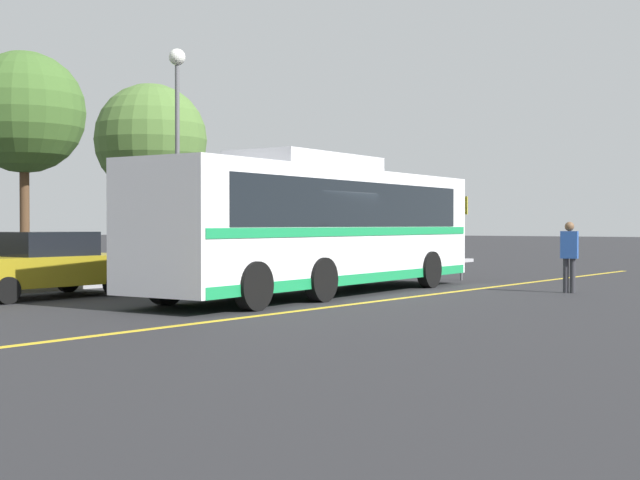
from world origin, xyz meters
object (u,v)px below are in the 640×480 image
Objects in this scene: transit_bus at (320,224)px; tree_0 at (151,140)px; pedestrian_0 at (569,252)px; bus_stop_sign at (462,227)px; street_lamp at (177,114)px; parked_car_1 at (41,265)px; tree_1 at (24,113)px; parked_car_2 at (207,261)px.

tree_0 is at bearing 154.22° from transit_bus.
bus_stop_sign reaches higher than pedestrian_0.
street_lamp is (1.85, 6.99, 3.43)m from transit_bus.
street_lamp reaches higher than tree_0.
pedestrian_0 reaches higher than parked_car_1.
tree_1 reaches higher than tree_0.
tree_0 is (2.58, 4.11, -0.39)m from street_lamp.
parked_car_2 is 9.90m from pedestrian_0.
transit_bus reaches higher than parked_car_2.
pedestrian_0 is 0.26× the size of tree_0.
parked_car_1 is 8.25m from street_lamp.
pedestrian_0 is at bearing -136.17° from parked_car_1.
tree_1 reaches higher than bus_stop_sign.
parked_car_1 is 1.09× the size of parked_car_2.
bus_stop_sign is 0.37× the size of street_lamp.
street_lamp reaches higher than bus_stop_sign.
pedestrian_0 is (3.69, -9.18, 0.32)m from parked_car_2.
transit_bus is 1.78× the size of tree_0.
transit_bus is at bearing -78.90° from tree_1.
parked_car_2 is 2.43× the size of pedestrian_0.
parked_car_2 is at bearing -63.95° from tree_1.
tree_0 is 1.00× the size of tree_1.
parked_car_1 is 0.67× the size of street_lamp.
bus_stop_sign is at bearing -46.95° from tree_1.
street_lamp is at bearing -0.26° from pedestrian_0.
parked_car_2 is 8.03m from bus_stop_sign.
street_lamp reaches higher than parked_car_1.
tree_1 is at bearing 145.49° from street_lamp.
tree_1 is (2.86, 4.84, 4.26)m from parked_car_1.
pedestrian_0 is at bearing -66.60° from tree_1.
tree_0 is (-2.70, 11.19, 3.13)m from bus_stop_sign.
tree_1 is at bearing -152.46° from parked_car_2.
bus_stop_sign is 0.39× the size of tree_0.
parked_car_1 is 13.04m from pedestrian_0.
bus_stop_sign is 13.61m from tree_1.
transit_bus is at bearing -111.76° from tree_0.
tree_0 is at bearing 151.39° from parked_car_2.
parked_car_2 is 1.65× the size of bus_stop_sign.
tree_0 reaches higher than pedestrian_0.
parked_car_1 is 0.70× the size of tree_0.
tree_1 is at bearing -30.57° from parked_car_1.
parked_car_2 is (0.60, 4.49, -1.04)m from transit_bus.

